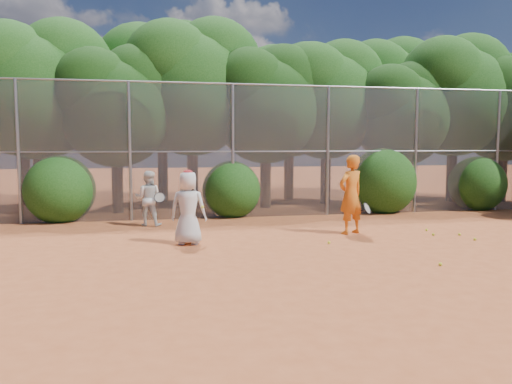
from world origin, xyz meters
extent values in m
plane|color=#A14A24|center=(0.00, 0.00, 0.00)|extent=(80.00, 80.00, 0.00)
cylinder|color=gray|center=(-7.00, 6.00, 2.00)|extent=(0.09, 0.09, 4.00)
cylinder|color=gray|center=(-4.00, 6.00, 2.00)|extent=(0.09, 0.09, 4.00)
cylinder|color=gray|center=(-1.00, 6.00, 2.00)|extent=(0.09, 0.09, 4.00)
cylinder|color=gray|center=(2.00, 6.00, 2.00)|extent=(0.09, 0.09, 4.00)
cylinder|color=gray|center=(5.00, 6.00, 2.00)|extent=(0.09, 0.09, 4.00)
cylinder|color=gray|center=(8.00, 6.00, 2.00)|extent=(0.09, 0.09, 4.00)
cylinder|color=gray|center=(0.00, 6.00, 4.00)|extent=(20.00, 0.05, 0.05)
cylinder|color=gray|center=(0.00, 6.00, 2.00)|extent=(20.00, 0.04, 0.04)
cube|color=slate|center=(0.00, 6.00, 2.00)|extent=(20.00, 0.02, 4.00)
cylinder|color=black|center=(-7.00, 8.50, 1.26)|extent=(0.38, 0.38, 2.52)
sphere|color=#153F0F|center=(-7.00, 8.50, 3.73)|extent=(4.03, 4.03, 4.03)
sphere|color=#153F0F|center=(-6.19, 8.90, 4.74)|extent=(3.23, 3.23, 3.23)
sphere|color=#153F0F|center=(-7.71, 8.20, 4.54)|extent=(3.02, 3.02, 3.02)
cylinder|color=black|center=(-4.50, 7.80, 1.08)|extent=(0.36, 0.36, 2.17)
sphere|color=black|center=(-4.50, 7.80, 3.21)|extent=(3.47, 3.47, 3.47)
sphere|color=black|center=(-3.81, 8.15, 4.08)|extent=(2.78, 2.78, 2.78)
sphere|color=black|center=(-5.11, 7.54, 3.91)|extent=(2.60, 2.60, 2.60)
cylinder|color=black|center=(-2.00, 8.80, 1.33)|extent=(0.39, 0.39, 2.66)
sphere|color=#153F0F|center=(-2.00, 8.80, 3.94)|extent=(4.26, 4.26, 4.26)
sphere|color=#153F0F|center=(-1.15, 9.23, 5.00)|extent=(3.40, 3.40, 3.40)
sphere|color=#153F0F|center=(-2.74, 8.48, 4.79)|extent=(3.19, 3.19, 3.19)
cylinder|color=black|center=(0.50, 8.20, 1.14)|extent=(0.37, 0.37, 2.27)
sphere|color=black|center=(0.50, 8.20, 3.37)|extent=(3.64, 3.64, 3.64)
sphere|color=black|center=(1.23, 8.56, 4.28)|extent=(2.91, 2.91, 2.91)
sphere|color=black|center=(-0.14, 7.93, 4.10)|extent=(2.73, 2.73, 2.73)
cylinder|color=black|center=(3.00, 9.00, 1.22)|extent=(0.38, 0.38, 2.45)
sphere|color=#153F0F|center=(3.00, 9.00, 3.63)|extent=(3.92, 3.92, 3.92)
sphere|color=#153F0F|center=(3.78, 9.39, 4.61)|extent=(3.14, 3.14, 3.14)
sphere|color=#153F0F|center=(2.31, 8.71, 4.41)|extent=(2.94, 2.94, 2.94)
cylinder|color=black|center=(5.50, 8.00, 1.05)|extent=(0.36, 0.36, 2.10)
sphere|color=black|center=(5.50, 8.00, 3.11)|extent=(3.36, 3.36, 3.36)
sphere|color=black|center=(6.17, 8.34, 3.95)|extent=(2.69, 2.69, 2.69)
sphere|color=black|center=(4.91, 7.75, 3.78)|extent=(2.52, 2.52, 2.52)
cylinder|color=black|center=(8.00, 8.60, 1.29)|extent=(0.39, 0.39, 2.59)
sphere|color=#153F0F|center=(8.00, 8.60, 3.83)|extent=(4.14, 4.14, 4.14)
sphere|color=#153F0F|center=(8.83, 9.01, 4.87)|extent=(3.32, 3.32, 3.32)
sphere|color=#153F0F|center=(7.27, 8.29, 4.66)|extent=(3.11, 3.11, 3.11)
cylinder|color=black|center=(10.00, 8.30, 1.15)|extent=(0.37, 0.37, 2.31)
sphere|color=black|center=(10.00, 8.30, 3.42)|extent=(3.70, 3.70, 3.70)
sphere|color=black|center=(9.35, 8.02, 4.16)|extent=(2.77, 2.77, 2.77)
cylinder|color=black|center=(-8.00, 10.80, 1.31)|extent=(0.39, 0.39, 2.62)
sphere|color=#153F0F|center=(-8.00, 10.80, 3.88)|extent=(4.20, 4.20, 4.20)
sphere|color=#153F0F|center=(-7.16, 11.22, 4.94)|extent=(3.36, 3.36, 3.36)
cylinder|color=black|center=(-3.00, 11.00, 1.40)|extent=(0.40, 0.40, 2.80)
sphere|color=#153F0F|center=(-3.00, 11.00, 4.14)|extent=(4.48, 4.48, 4.48)
sphere|color=#153F0F|center=(-2.10, 11.45, 5.26)|extent=(3.58, 3.58, 3.58)
sphere|color=#153F0F|center=(-3.78, 10.66, 5.04)|extent=(3.36, 3.36, 3.36)
cylinder|color=black|center=(2.00, 10.60, 1.26)|extent=(0.38, 0.38, 2.52)
sphere|color=#153F0F|center=(2.00, 10.60, 3.73)|extent=(4.03, 4.03, 4.03)
sphere|color=#153F0F|center=(2.81, 11.00, 4.74)|extent=(3.23, 3.23, 3.23)
sphere|color=#153F0F|center=(1.29, 10.30, 4.54)|extent=(3.02, 3.02, 3.02)
cylinder|color=black|center=(6.50, 11.20, 1.36)|extent=(0.40, 0.40, 2.73)
sphere|color=#153F0F|center=(6.50, 11.20, 4.04)|extent=(4.37, 4.37, 4.37)
sphere|color=#153F0F|center=(7.37, 11.64, 5.13)|extent=(3.49, 3.49, 3.49)
sphere|color=#153F0F|center=(5.74, 10.87, 4.91)|extent=(3.28, 3.28, 3.28)
sphere|color=#153F0F|center=(-6.00, 6.30, 1.00)|extent=(2.00, 2.00, 2.00)
sphere|color=#153F0F|center=(-1.00, 6.30, 0.90)|extent=(1.80, 1.80, 1.80)
sphere|color=#153F0F|center=(4.00, 6.30, 1.10)|extent=(2.20, 2.20, 2.20)
sphere|color=#153F0F|center=(7.50, 6.30, 0.95)|extent=(1.90, 1.90, 1.90)
imported|color=orange|center=(1.42, 2.66, 0.98)|extent=(0.84, 0.70, 1.95)
torus|color=black|center=(1.77, 2.46, 0.65)|extent=(0.32, 0.32, 0.28)
cylinder|color=black|center=(1.63, 2.60, 0.56)|extent=(0.21, 0.22, 0.15)
imported|color=silver|center=(-2.60, 2.13, 0.81)|extent=(0.91, 0.72, 1.63)
ellipsoid|color=#A4171A|center=(-2.60, 2.13, 1.59)|extent=(0.22, 0.22, 0.13)
sphere|color=yellow|center=(-2.30, 1.93, 0.85)|extent=(0.07, 0.07, 0.07)
imported|color=silver|center=(-3.49, 4.92, 0.75)|extent=(0.85, 0.73, 1.50)
torus|color=black|center=(-3.19, 4.62, 0.80)|extent=(0.31, 0.18, 0.28)
cylinder|color=black|center=(-3.18, 4.82, 0.70)|extent=(0.05, 0.27, 0.15)
sphere|color=yellow|center=(3.89, 1.23, 0.03)|extent=(0.07, 0.07, 0.07)
sphere|color=yellow|center=(3.92, 1.87, 0.03)|extent=(0.07, 0.07, 0.07)
sphere|color=yellow|center=(1.75, -0.80, 0.03)|extent=(0.07, 0.07, 0.07)
sphere|color=yellow|center=(3.29, 1.99, 0.03)|extent=(0.07, 0.07, 0.07)
sphere|color=yellow|center=(0.46, 1.54, 0.03)|extent=(0.07, 0.07, 0.07)
sphere|color=yellow|center=(3.47, 2.60, 0.03)|extent=(0.07, 0.07, 0.07)
camera|label=1|loc=(-3.31, -8.85, 2.19)|focal=35.00mm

